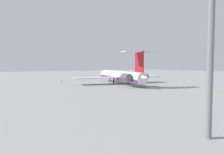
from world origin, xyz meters
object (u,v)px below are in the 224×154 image
object	(u,v)px
ground_crew_near_nose	(131,77)
light_mast	(211,24)
ground_crew_near_tail	(61,80)
safety_cone_wingtip	(189,86)
safety_cone_tail	(68,81)
ground_crew_portside	(136,77)
safety_cone_nose	(183,87)
main_jetliner	(121,76)

from	to	relation	value
ground_crew_near_nose	light_mast	bearing A→B (deg)	86.08
ground_crew_near_tail	safety_cone_wingtip	world-z (taller)	ground_crew_near_tail
safety_cone_tail	light_mast	distance (m)	86.79
ground_crew_near_nose	safety_cone_tail	distance (m)	35.24
ground_crew_portside	safety_cone_tail	distance (m)	38.27
safety_cone_nose	light_mast	world-z (taller)	light_mast
main_jetliner	safety_cone_wingtip	size ratio (longest dim) A/B	81.43
main_jetliner	ground_crew_portside	bearing A→B (deg)	-40.54
main_jetliner	ground_crew_near_tail	world-z (taller)	main_jetliner
light_mast	ground_crew_portside	bearing A→B (deg)	-33.67
safety_cone_wingtip	ground_crew_portside	bearing A→B (deg)	-11.00
ground_crew_portside	safety_cone_nose	xyz separation A→B (m)	(-41.82, 11.57, -0.80)
main_jetliner	ground_crew_portside	world-z (taller)	main_jetliner
safety_cone_tail	light_mast	bearing A→B (deg)	170.63
safety_cone_nose	safety_cone_wingtip	xyz separation A→B (m)	(0.17, -3.47, 0.00)
main_jetliner	safety_cone_tail	bearing A→B (deg)	39.44
main_jetliner	safety_cone_nose	xyz separation A→B (m)	(-23.12, -11.61, -3.30)
ground_crew_near_tail	safety_cone_nose	bearing A→B (deg)	-31.00
main_jetliner	safety_cone_tail	world-z (taller)	main_jetliner
safety_cone_nose	safety_cone_tail	bearing A→B (deg)	27.84
ground_crew_portside	light_mast	distance (m)	93.70
ground_crew_portside	safety_cone_nose	size ratio (longest dim) A/B	3.07
ground_crew_near_tail	safety_cone_wingtip	bearing A→B (deg)	-27.98
ground_crew_near_tail	safety_cone_nose	world-z (taller)	ground_crew_near_tail
safety_cone_nose	safety_cone_tail	distance (m)	55.63
light_mast	safety_cone_wingtip	bearing A→B (deg)	-50.57
ground_crew_near_tail	light_mast	size ratio (longest dim) A/B	0.08
safety_cone_nose	light_mast	bearing A→B (deg)	131.65
safety_cone_nose	safety_cone_wingtip	size ratio (longest dim) A/B	1.00
ground_crew_near_nose	safety_cone_wingtip	bearing A→B (deg)	110.99
safety_cone_nose	safety_cone_wingtip	world-z (taller)	same
light_mast	safety_cone_nose	bearing A→B (deg)	-48.35
ground_crew_near_nose	light_mast	world-z (taller)	light_mast
ground_crew_near_nose	main_jetliner	bearing A→B (deg)	71.97
safety_cone_tail	ground_crew_portside	bearing A→B (deg)	-101.10
safety_cone_nose	ground_crew_near_nose	bearing A→B (deg)	-11.45
ground_crew_portside	safety_cone_wingtip	size ratio (longest dim) A/B	3.07
safety_cone_tail	main_jetliner	bearing A→B (deg)	-151.14
ground_crew_near_nose	safety_cone_nose	size ratio (longest dim) A/B	3.33
ground_crew_near_nose	safety_cone_wingtip	distance (m)	42.88
main_jetliner	safety_cone_wingtip	bearing A→B (deg)	-136.12
ground_crew_near_nose	safety_cone_nose	world-z (taller)	ground_crew_near_nose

